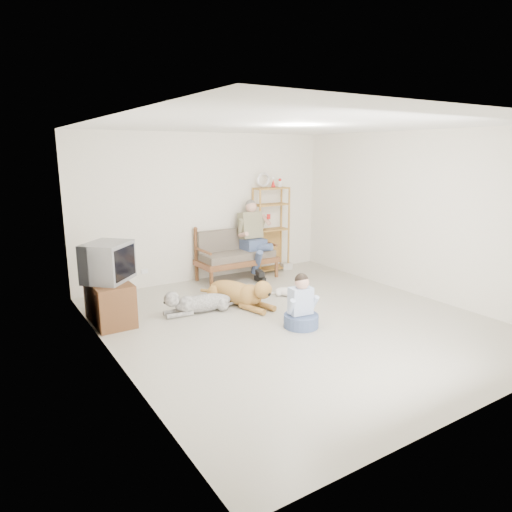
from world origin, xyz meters
TOP-DOWN VIEW (x-y plane):
  - floor at (0.00, 0.00)m, footprint 5.50×5.50m
  - ceiling at (0.00, 0.00)m, footprint 5.50×5.50m
  - wall_back at (0.00, 2.75)m, footprint 5.00×0.00m
  - wall_front at (0.00, -2.75)m, footprint 5.00×0.00m
  - wall_left at (-2.50, 0.00)m, footprint 0.00×5.50m
  - wall_right at (2.50, 0.00)m, footprint 0.00×5.50m
  - loveseat at (0.42, 2.44)m, footprint 1.50×0.71m
  - man at (0.76, 2.24)m, footprint 0.56×0.80m
  - etagere at (1.31, 2.55)m, footprint 0.75×0.33m
  - book_stack at (1.64, 2.46)m, footprint 0.23×0.18m
  - tv_stand at (-2.23, 1.37)m, footprint 0.51×0.91m
  - crt_tv at (-2.20, 1.40)m, footprint 0.83×0.83m
  - wall_outlet at (-1.25, 2.73)m, footprint 0.12×0.02m
  - golden_retriever at (-0.28, 1.03)m, footprint 0.65×1.54m
  - shaggy_dog at (-1.03, 1.08)m, footprint 1.29×0.38m
  - terrier at (0.62, 0.95)m, footprint 0.37×0.48m
  - child at (-0.05, -0.21)m, footprint 0.48×0.48m

SIDE VIEW (x-z plane):
  - floor at x=0.00m, z-range 0.00..0.00m
  - book_stack at x=1.64m, z-range 0.00..0.13m
  - terrier at x=0.62m, z-range -0.02..0.20m
  - shaggy_dog at x=-1.03m, z-range -0.04..0.34m
  - golden_retriever at x=-0.28m, z-range -0.05..0.44m
  - child at x=-0.05m, z-range -0.11..0.65m
  - wall_outlet at x=-1.25m, z-range 0.26..0.34m
  - tv_stand at x=-2.23m, z-range 0.00..0.60m
  - loveseat at x=0.42m, z-range 0.01..0.96m
  - man at x=0.76m, z-range 0.03..1.32m
  - etagere at x=1.31m, z-range -0.12..1.85m
  - crt_tv at x=-2.20m, z-range 0.60..1.14m
  - wall_left at x=-2.50m, z-range -1.40..4.10m
  - wall_right at x=2.50m, z-range -1.40..4.10m
  - wall_back at x=0.00m, z-range -1.15..3.85m
  - wall_front at x=0.00m, z-range -1.15..3.85m
  - ceiling at x=0.00m, z-range 2.70..2.70m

